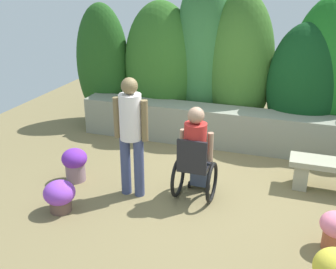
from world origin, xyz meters
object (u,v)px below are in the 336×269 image
person_in_wheelchair (196,156)px  flower_pot_purple_near (75,163)px  flower_pot_small_foreground (60,195)px  person_standing_companion (131,130)px

person_in_wheelchair → flower_pot_purple_near: person_in_wheelchair is taller
person_in_wheelchair → flower_pot_small_foreground: bearing=-149.6°
person_in_wheelchair → flower_pot_small_foreground: size_ratio=3.12×
person_standing_companion → flower_pot_small_foreground: bearing=-120.1°
flower_pot_purple_near → flower_pot_small_foreground: size_ratio=1.19×
person_standing_companion → flower_pot_purple_near: (-0.98, 0.09, -0.68)m
person_standing_companion → flower_pot_small_foreground: 1.26m
person_in_wheelchair → flower_pot_purple_near: size_ratio=2.62×
person_standing_companion → flower_pot_small_foreground: person_standing_companion is taller
person_standing_companion → flower_pot_small_foreground: (-0.72, -0.72, -0.74)m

